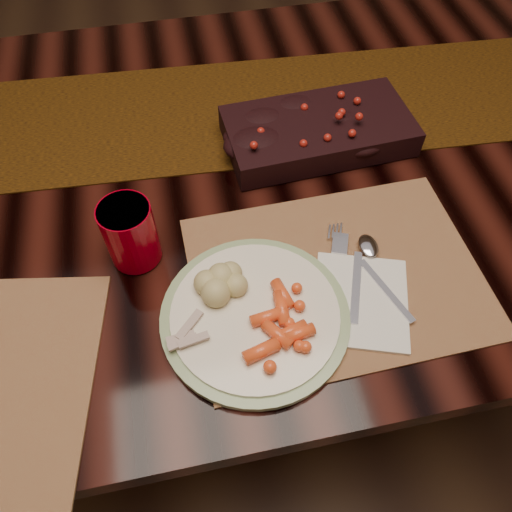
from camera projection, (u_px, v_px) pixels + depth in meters
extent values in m
plane|color=black|center=(236.00, 343.00, 1.51)|extent=(5.00, 5.00, 0.00)
cube|color=black|center=(231.00, 277.00, 1.21)|extent=(1.80, 1.00, 0.75)
cube|color=#5B3906|center=(185.00, 116.00, 0.97)|extent=(1.57, 0.41, 0.00)
cube|color=brown|center=(336.00, 276.00, 0.76)|extent=(0.44, 0.33, 0.00)
cylinder|color=white|center=(255.00, 316.00, 0.71)|extent=(0.35, 0.35, 0.02)
cube|color=white|center=(361.00, 301.00, 0.73)|extent=(0.18, 0.19, 0.01)
cylinder|color=maroon|center=(130.00, 233.00, 0.74)|extent=(0.09, 0.09, 0.11)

